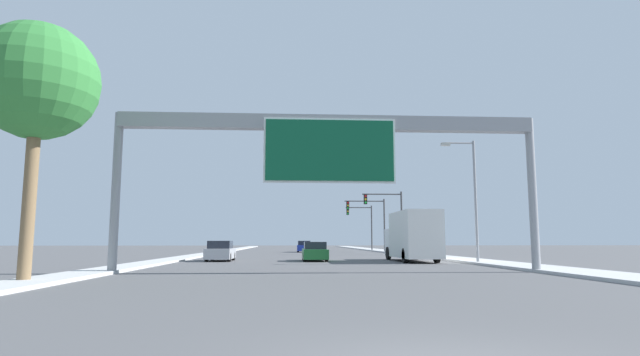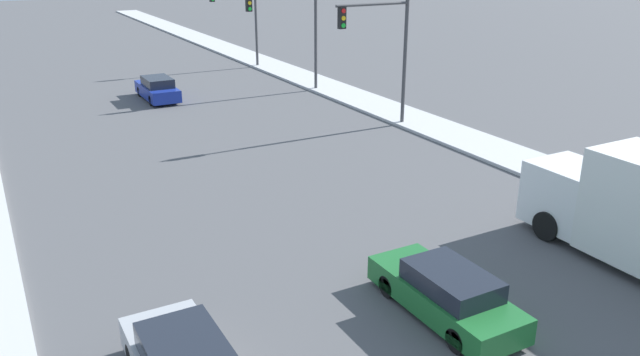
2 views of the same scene
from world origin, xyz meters
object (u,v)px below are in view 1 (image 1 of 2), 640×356
car_near_left (221,251)px  traffic_light_mid_block (372,216)px  car_mid_left (304,247)px  truck_box_primary (412,236)px  palm_tree_foreground (38,83)px  traffic_light_near_intersection (390,212)px  car_near_center (315,252)px  traffic_light_far_intersection (364,221)px  street_lamp_right (471,191)px  sign_gantry (329,142)px

car_near_left → traffic_light_mid_block: size_ratio=0.63×
car_mid_left → truck_box_primary: 30.73m
truck_box_primary → palm_tree_foreground: 25.91m
traffic_light_near_intersection → car_near_left: bearing=-135.3°
car_mid_left → traffic_light_mid_block: 9.80m
car_near_center → traffic_light_far_intersection: 37.42m
car_mid_left → car_near_center: car_mid_left is taller
car_mid_left → car_near_center: 28.46m
street_lamp_right → traffic_light_near_intersection: bearing=93.0°
traffic_light_mid_block → palm_tree_foreground: (-19.84, -45.18, 2.63)m
car_near_center → palm_tree_foreground: size_ratio=0.50×
traffic_light_mid_block → car_near_left: bearing=-121.3°
car_mid_left → street_lamp_right: size_ratio=0.58×
car_near_left → traffic_light_near_intersection: (15.94, 15.77, 3.86)m
car_mid_left → car_near_left: car_near_left is taller
traffic_light_near_intersection → street_lamp_right: street_lamp_right is taller
car_near_left → traffic_light_far_intersection: 39.39m
sign_gantry → car_near_left: size_ratio=4.72×
sign_gantry → street_lamp_right: bearing=40.6°
traffic_light_mid_block → palm_tree_foreground: bearing=-113.7°
car_near_left → sign_gantry: bearing=-64.0°
sign_gantry → car_near_left: bearing=116.0°
car_mid_left → traffic_light_near_intersection: size_ratio=0.69×
car_near_left → traffic_light_mid_block: 30.41m
sign_gantry → traffic_light_near_intersection: bearing=73.5°
truck_box_primary → traffic_light_mid_block: bearing=86.6°
street_lamp_right → car_near_center: bearing=152.0°
street_lamp_right → palm_tree_foreground: bearing=-147.2°
car_near_left → traffic_light_far_intersection: traffic_light_far_intersection is taller
truck_box_primary → sign_gantry: bearing=-119.2°
car_near_left → street_lamp_right: bearing=-18.4°
traffic_light_near_intersection → palm_tree_foreground: bearing=-119.8°
car_near_center → palm_tree_foreground: palm_tree_foreground is taller
car_mid_left → sign_gantry: bearing=-90.0°
sign_gantry → traffic_light_mid_block: sign_gantry is taller
car_near_center → palm_tree_foreground: (-11.18, -19.07, 6.61)m
car_near_center → palm_tree_foreground: 23.07m
traffic_light_mid_block → car_mid_left: bearing=164.8°
street_lamp_right → traffic_light_mid_block: bearing=92.6°
truck_box_primary → street_lamp_right: (3.07, -3.91, 2.99)m
truck_box_primary → traffic_light_far_intersection: traffic_light_far_intersection is taller
traffic_light_mid_block → palm_tree_foreground: palm_tree_foreground is taller
car_near_center → car_near_left: size_ratio=1.10×
truck_box_primary → traffic_light_mid_block: traffic_light_mid_block is taller
truck_box_primary → traffic_light_far_intersection: size_ratio=1.30×
car_near_left → street_lamp_right: 18.46m
truck_box_primary → traffic_light_near_intersection: 17.87m
traffic_light_far_intersection → car_near_left: bearing=-114.2°
truck_box_primary → street_lamp_right: 5.80m
sign_gantry → traffic_light_mid_block: bearing=77.8°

